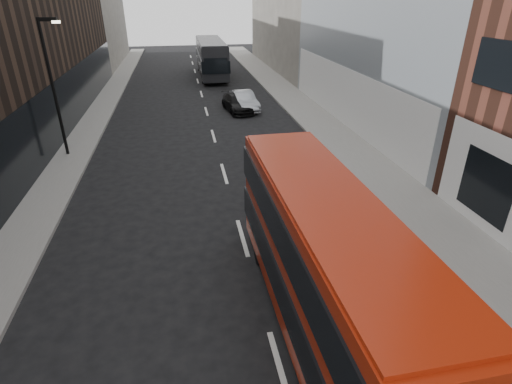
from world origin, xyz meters
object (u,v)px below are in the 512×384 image
street_lamp (53,80)px  red_bus (324,260)px  car_c (238,103)px  car_b (244,101)px  grey_bus (211,57)px  car_a (295,154)px

street_lamp → red_bus: bearing=-57.1°
car_c → street_lamp: bearing=-152.1°
car_b → car_c: bearing=-154.2°
grey_bus → car_b: (1.22, -14.34, -1.30)m
grey_bus → car_a: bearing=-85.1°
grey_bus → car_a: grey_bus is taller
grey_bus → car_a: size_ratio=2.99×
grey_bus → car_c: 14.75m
street_lamp → car_b: bearing=35.7°
street_lamp → car_a: street_lamp is taller
car_b → car_c: size_ratio=0.99×
street_lamp → car_a: size_ratio=1.80×
grey_bus → car_a: (2.06, -26.01, -1.34)m
car_b → car_c: (-0.52, -0.34, -0.08)m
red_bus → grey_bus: (0.35, 37.09, -0.21)m
grey_bus → car_b: bearing=-84.7°
street_lamp → red_bus: (9.56, -14.76, -1.96)m
car_a → car_b: (-0.84, 11.67, 0.04)m
red_bus → car_a: bearing=77.1°
car_b → red_bus: bearing=-101.0°
street_lamp → grey_bus: street_lamp is taller
car_a → car_b: size_ratio=0.91×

